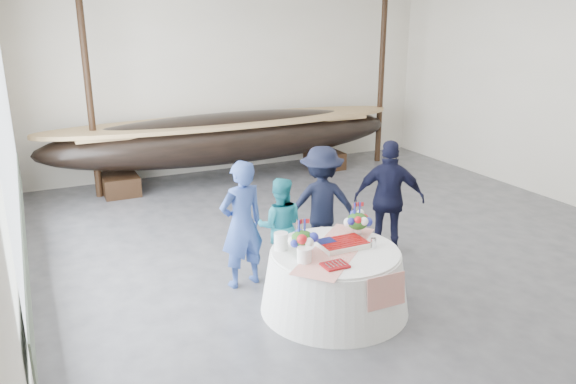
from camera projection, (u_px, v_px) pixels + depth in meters
name	position (u px, v px, depth m)	size (l,w,h in m)	color
floor	(372.00, 255.00, 8.95)	(10.00, 12.00, 0.01)	#3D3D42
wall_back	(236.00, 76.00, 13.43)	(10.00, 0.02, 4.50)	silver
wall_left	(2.00, 149.00, 6.22)	(0.02, 12.00, 4.50)	silver
open_bay	(13.00, 164.00, 7.23)	(0.03, 7.00, 3.20)	silver
longboat_display	(229.00, 137.00, 12.74)	(8.31, 1.66, 1.56)	black
banquet_table	(335.00, 279.00, 7.23)	(1.92, 1.92, 0.82)	white
tabletop_items	(329.00, 236.00, 7.16)	(1.69, 1.59, 0.40)	red
guest_woman_blue	(242.00, 224.00, 7.73)	(0.66, 0.44, 1.82)	navy
guest_woman_teal	(280.00, 226.00, 8.18)	(0.71, 0.55, 1.46)	teal
guest_man_left	(321.00, 204.00, 8.61)	(1.16, 0.67, 1.80)	black
guest_man_right	(389.00, 199.00, 8.75)	(1.09, 0.45, 1.85)	black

